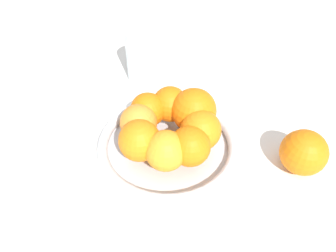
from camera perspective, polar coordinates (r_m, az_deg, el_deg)
name	(u,v)px	position (r m, az deg, el deg)	size (l,w,h in m)	color
ground_plane	(168,151)	(0.62, 0.00, -4.44)	(4.00, 4.00, 0.00)	silver
fruit_bowl	(168,146)	(0.61, 0.00, -3.43)	(0.26, 0.26, 0.03)	silver
orange_pile	(171,125)	(0.57, 0.50, 0.11)	(0.18, 0.19, 0.08)	orange
stray_orange	(304,152)	(0.61, 22.54, -4.27)	(0.08, 0.08, 0.08)	orange
drinking_glass	(141,56)	(0.76, -4.71, 12.10)	(0.07, 0.07, 0.12)	silver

